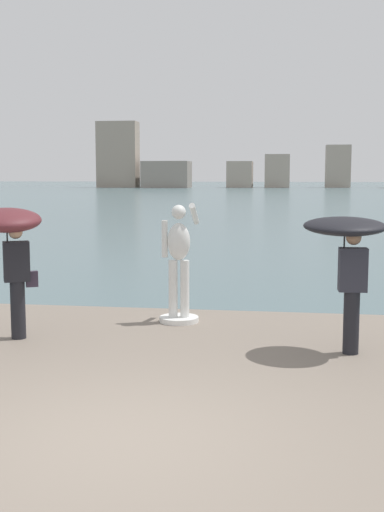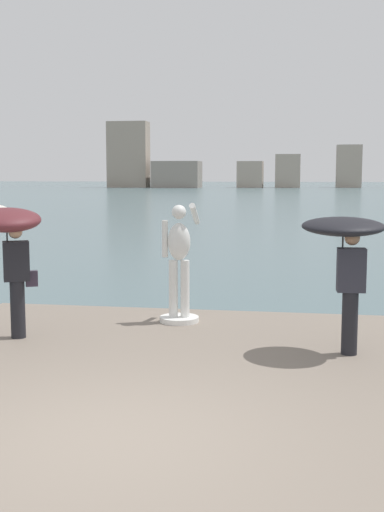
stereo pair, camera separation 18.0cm
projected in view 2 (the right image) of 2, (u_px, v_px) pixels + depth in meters
The scene contains 6 objects.
ground_plane at pixel (275, 216), 45.58m from camera, with size 400.00×400.00×0.00m, color #4C666B.
pier at pixel (147, 403), 7.86m from camera, with size 7.86×9.02×0.40m, color slate.
statue_white_figure at pixel (179, 268), 11.15m from camera, with size 0.66×0.89×2.01m.
onlooker_left at pixel (9, 235), 9.97m from camera, with size 1.39×1.41×2.03m.
onlooker_right at pixel (345, 244), 9.08m from camera, with size 1.18×1.19×1.93m.
distant_skyline at pixel (280, 165), 139.11m from camera, with size 72.95×12.60×13.84m.
Camera 2 is at (1.75, -5.89, 2.89)m, focal length 46.72 mm.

